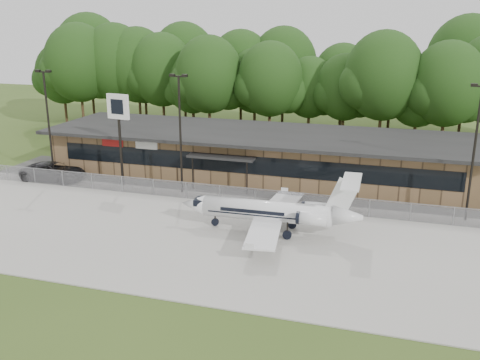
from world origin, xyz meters
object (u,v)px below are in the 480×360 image
(business_jet, at_px, (274,212))
(pole_sign, at_px, (119,116))
(terminal, at_px, (260,153))
(suv, at_px, (54,172))

(business_jet, height_order, pole_sign, pole_sign)
(terminal, relative_size, business_jet, 3.14)
(business_jet, height_order, suv, business_jet)
(business_jet, distance_m, suv, 23.68)
(suv, bearing_deg, terminal, -70.05)
(pole_sign, bearing_deg, business_jet, -15.58)
(suv, height_order, pole_sign, pole_sign)
(terminal, xyz_separation_m, business_jet, (4.76, -14.01, -0.60))
(terminal, xyz_separation_m, pole_sign, (-10.94, -7.14, 4.20))
(business_jet, bearing_deg, terminal, 106.98)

